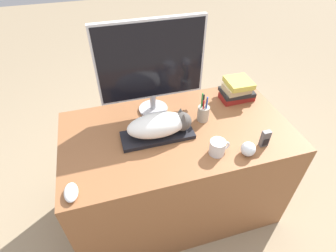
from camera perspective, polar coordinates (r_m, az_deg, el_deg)
The scene contains 11 objects.
ground_plane at distance 1.94m, azimuth 5.16°, elevation -24.95°, with size 12.00×12.00×0.00m, color #998466.
desk at distance 1.80m, azimuth 1.84°, elevation -9.82°, with size 1.34×0.73×0.75m.
keyboard at distance 1.48m, azimuth -2.30°, elevation -2.00°, with size 0.41×0.15×0.02m.
cat at distance 1.43m, azimuth -1.39°, elevation 0.35°, with size 0.36×0.16×0.13m.
monitor at distance 1.50m, azimuth -3.65°, elevation 13.33°, with size 0.62×0.18×0.57m.
computer_mouse at distance 1.29m, azimuth -20.36°, elevation -13.39°, with size 0.06×0.11×0.03m.
coffee_mug at distance 1.39m, azimuth 10.78°, elevation -4.57°, with size 0.11×0.08×0.08m.
pen_cup at distance 1.58m, azimuth 7.70°, elevation 2.90°, with size 0.07×0.07×0.19m.
baseball at distance 1.42m, azimuth 17.05°, elevation -4.81°, with size 0.08×0.08×0.08m.
phone at distance 1.49m, azimuth 20.37°, elevation -2.60°, with size 0.05×0.03×0.10m.
book_stack at distance 1.79m, azimuth 14.85°, elevation 7.57°, with size 0.22×0.17×0.14m.
Camera 1 is at (-0.37, -0.71, 1.77)m, focal length 28.00 mm.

